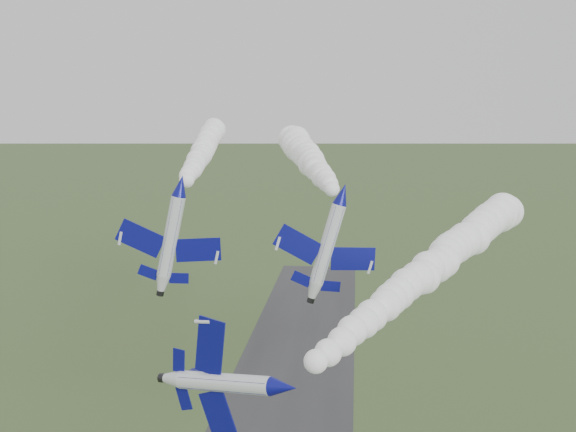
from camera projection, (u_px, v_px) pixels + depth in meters
The scene contains 6 objects.
jet_lead at pixel (283, 388), 42.30m from camera, with size 6.12×10.94×9.27m.
smoke_trail_jet_lead at pixel (444, 257), 73.75m from camera, with size 5.36×69.14×5.36m, color white, non-canonical shape.
jet_pair_left at pixel (181, 186), 69.44m from camera, with size 11.40×13.77×3.96m.
smoke_trail_jet_pair_left at pixel (205, 147), 109.14m from camera, with size 4.84×73.85×4.84m, color white, non-canonical shape.
jet_pair_right at pixel (343, 194), 68.69m from camera, with size 11.13×13.55×4.25m.
smoke_trail_jet_pair_right at pixel (307, 157), 100.23m from camera, with size 5.41×58.05×5.41m, color white, non-canonical shape.
Camera 1 is at (11.78, -49.13, 51.93)m, focal length 40.00 mm.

